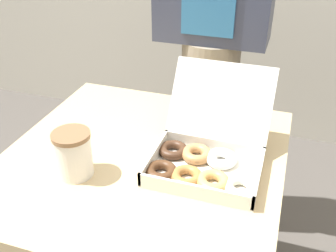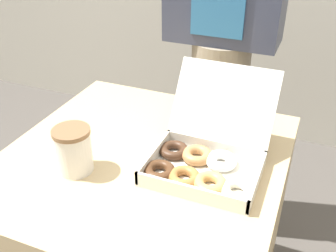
{
  "view_description": "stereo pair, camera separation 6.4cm",
  "coord_description": "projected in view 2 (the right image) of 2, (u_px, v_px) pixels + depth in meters",
  "views": [
    {
      "loc": [
        0.37,
        -0.87,
        1.39
      ],
      "look_at": [
        0.08,
        -0.0,
        0.84
      ],
      "focal_mm": 42.0,
      "sensor_mm": 36.0,
      "label": 1
    },
    {
      "loc": [
        0.43,
        -0.85,
        1.39
      ],
      "look_at": [
        0.08,
        -0.0,
        0.84
      ],
      "focal_mm": 42.0,
      "sensor_mm": 36.0,
      "label": 2
    }
  ],
  "objects": [
    {
      "name": "coffee_cup",
      "position": [
        74.0,
        150.0,
        1.07
      ],
      "size": [
        0.1,
        0.1,
        0.13
      ],
      "color": "silver",
      "rests_on": "table"
    },
    {
      "name": "person_customer",
      "position": [
        222.0,
        42.0,
        1.52
      ],
      "size": [
        0.43,
        0.23,
        1.66
      ],
      "color": "gray",
      "rests_on": "ground_plane"
    },
    {
      "name": "table",
      "position": [
        147.0,
        241.0,
        1.35
      ],
      "size": [
        0.81,
        0.81,
        0.72
      ],
      "color": "tan",
      "rests_on": "ground_plane"
    },
    {
      "name": "donut_box",
      "position": [
        204.0,
        158.0,
        1.08
      ],
      "size": [
        0.31,
        0.36,
        0.23
      ],
      "color": "silver",
      "rests_on": "table"
    }
  ]
}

